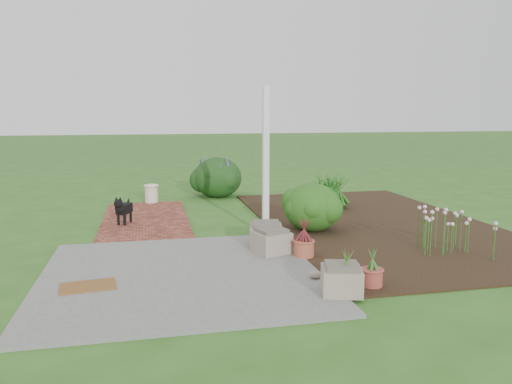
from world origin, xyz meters
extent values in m
plane|color=#2F5A1C|center=(0.00, 0.00, 0.00)|extent=(80.00, 80.00, 0.00)
cube|color=slate|center=(-1.25, -1.75, 0.02)|extent=(3.50, 3.50, 0.04)
cube|color=brown|center=(-1.70, 1.75, 0.02)|extent=(1.60, 3.50, 0.04)
cube|color=black|center=(2.50, 0.50, 0.01)|extent=(4.00, 7.00, 0.03)
cube|color=white|center=(0.30, 0.10, 1.25)|extent=(0.10, 0.10, 2.50)
cube|color=#7A6E5C|center=(0.48, -2.86, 0.19)|extent=(0.54, 0.54, 0.29)
cube|color=#736557|center=(0.11, -1.08, 0.19)|extent=(0.58, 0.58, 0.31)
cube|color=gray|center=(0.11, -0.72, 0.20)|extent=(0.57, 0.57, 0.32)
cube|color=brown|center=(-2.36, -2.04, 0.05)|extent=(0.68, 0.49, 0.02)
cube|color=black|center=(-2.07, 1.35, 0.32)|extent=(0.30, 0.42, 0.17)
cylinder|color=black|center=(-2.18, 1.24, 0.14)|extent=(0.05, 0.05, 0.19)
cylinder|color=black|center=(-2.07, 1.20, 0.14)|extent=(0.05, 0.05, 0.19)
cylinder|color=black|center=(-2.07, 1.50, 0.14)|extent=(0.05, 0.05, 0.19)
cylinder|color=black|center=(-1.96, 1.45, 0.14)|extent=(0.05, 0.05, 0.19)
sphere|color=black|center=(-2.16, 1.13, 0.46)|extent=(0.16, 0.16, 0.16)
cone|color=black|center=(-2.00, 1.53, 0.43)|extent=(0.10, 0.13, 0.14)
cylinder|color=beige|center=(-1.56, 3.48, 0.24)|extent=(0.34, 0.34, 0.39)
ellipsoid|color=#18440E|center=(1.16, 0.19, 0.45)|extent=(1.02, 1.02, 0.85)
cylinder|color=#A04F36|center=(0.52, -1.34, 0.15)|extent=(0.38, 0.38, 0.23)
cylinder|color=#9B3E34|center=(0.94, -2.69, 0.13)|extent=(0.26, 0.26, 0.21)
cylinder|color=#B44D3D|center=(0.52, -2.90, 0.15)|extent=(0.30, 0.30, 0.25)
ellipsoid|color=black|center=(0.05, 4.16, 0.50)|extent=(1.21, 1.21, 1.01)
camera|label=1|loc=(-1.62, -7.94, 2.08)|focal=35.00mm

